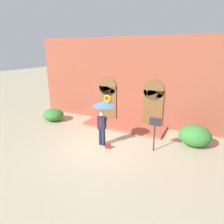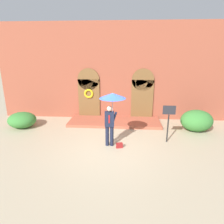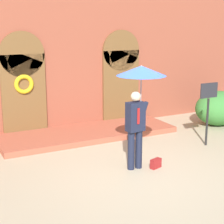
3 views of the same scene
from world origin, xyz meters
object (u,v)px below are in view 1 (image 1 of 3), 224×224
(handbag, at_px, (108,146))
(shrub_left, at_px, (53,115))
(person_with_umbrella, at_px, (103,110))
(shrub_right, at_px, (195,136))
(sign_post, at_px, (155,129))

(handbag, xyz_separation_m, shrub_left, (-5.37, 2.04, 0.31))
(person_with_umbrella, bearing_deg, shrub_right, 25.24)
(handbag, distance_m, sign_post, 2.51)
(handbag, relative_size, shrub_left, 0.19)
(shrub_left, bearing_deg, sign_post, -9.62)
(sign_post, xyz_separation_m, shrub_left, (-7.52, 1.27, -0.74))
(sign_post, distance_m, shrub_left, 7.66)
(person_with_umbrella, relative_size, handbag, 8.44)
(person_with_umbrella, xyz_separation_m, shrub_right, (4.25, 2.00, -1.35))
(handbag, bearing_deg, sign_post, 2.32)
(sign_post, bearing_deg, handbag, -160.52)
(person_with_umbrella, distance_m, sign_post, 2.67)
(handbag, xyz_separation_m, sign_post, (2.15, 0.76, 1.05))
(shrub_left, bearing_deg, handbag, -20.77)
(shrub_left, relative_size, shrub_right, 0.93)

